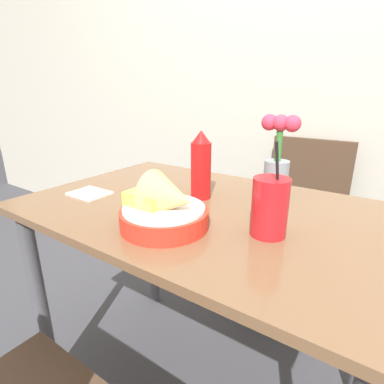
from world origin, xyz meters
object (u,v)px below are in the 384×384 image
Objects in this scene: flower_vase at (277,160)px; chair_far_window at (301,209)px; drink_cup at (270,209)px; food_basket at (165,208)px; ketchup_bottle at (201,166)px.

chair_far_window is at bearing 93.68° from flower_vase.
chair_far_window is 0.68m from flower_vase.
chair_far_window is 0.91m from drink_cup.
food_basket is at bearing -154.71° from drink_cup.
flower_vase is (0.04, -0.56, 0.37)m from chair_far_window.
drink_cup is at bearing -25.51° from ketchup_bottle.
food_basket is 0.26m from drink_cup.
food_basket is at bearing -110.59° from flower_vase.
flower_vase reaches higher than drink_cup.
ketchup_bottle is at bearing -142.92° from flower_vase.
food_basket is 0.85× the size of flower_vase.
food_basket is 1.03× the size of ketchup_bottle.
ketchup_bottle is (-0.16, -0.71, 0.35)m from chair_far_window.
ketchup_bottle is 0.94× the size of drink_cup.
ketchup_bottle is at bearing -102.88° from chair_far_window.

